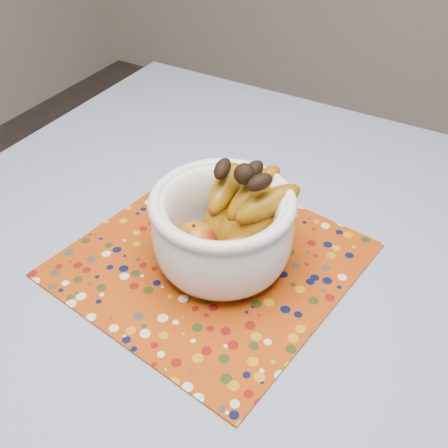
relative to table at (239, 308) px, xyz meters
The scene contains 4 objects.
table is the anchor object (origin of this frame).
tablecloth 0.08m from the table, ahead, with size 1.32×1.32×0.01m, color slate.
placemat 0.11m from the table, behind, with size 0.45×0.45×0.00m, color #943408.
fruit_bowl 0.18m from the table, 148.54° to the left, with size 0.26×0.26×0.19m.
Camera 1 is at (0.29, -0.56, 1.40)m, focal length 42.00 mm.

